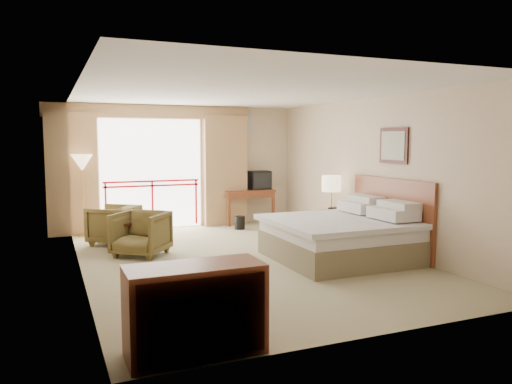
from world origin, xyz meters
name	(u,v)px	position (x,y,z in m)	size (l,w,h in m)	color
floor	(244,259)	(0.00, 0.00, 0.00)	(7.00, 7.00, 0.00)	#948B63
ceiling	(243,92)	(0.00, 0.00, 2.70)	(7.00, 7.00, 0.00)	white
wall_back	(187,167)	(0.00, 3.50, 1.35)	(5.00, 5.00, 0.00)	beige
wall_front	(375,201)	(0.00, -3.50, 1.35)	(5.00, 5.00, 0.00)	beige
wall_left	(79,182)	(-2.50, 0.00, 1.35)	(7.00, 7.00, 0.00)	beige
wall_right	(373,173)	(2.50, 0.00, 1.35)	(7.00, 7.00, 0.00)	beige
balcony_door	(152,174)	(-0.80, 3.48, 1.20)	(2.40, 2.40, 0.00)	white
balcony_railing	(152,192)	(-0.80, 3.46, 0.81)	(2.09, 0.03, 1.02)	#B50F18
curtain_left	(72,174)	(-2.45, 3.35, 1.25)	(1.00, 0.26, 2.50)	#966E49
curtain_right	(225,171)	(0.85, 3.35, 1.25)	(1.00, 0.26, 2.50)	#966E49
valance	(151,112)	(-0.80, 3.38, 2.55)	(4.40, 0.22, 0.28)	#966E49
hvac_vent	(241,123)	(1.30, 3.47, 2.35)	(0.50, 0.04, 0.50)	silver
bed	(342,236)	(1.50, -0.60, 0.38)	(2.13, 2.06, 0.97)	brown
headboard	(391,216)	(2.46, -0.60, 0.65)	(0.06, 2.10, 1.30)	maroon
framed_art	(394,146)	(2.47, -0.60, 1.85)	(0.04, 0.72, 0.60)	black
nightstand	(332,226)	(2.14, 0.78, 0.29)	(0.41, 0.49, 0.59)	maroon
table_lamp	(331,184)	(2.14, 0.83, 1.10)	(0.37, 0.37, 0.66)	tan
phone	(334,210)	(2.09, 0.63, 0.63)	(0.19, 0.15, 0.09)	black
desk	(247,197)	(1.40, 3.40, 0.61)	(1.20, 0.58, 0.79)	maroon
tv	(259,180)	(1.70, 3.34, 1.00)	(0.49, 0.39, 0.44)	black
coffee_maker	(233,185)	(1.05, 3.35, 0.91)	(0.12, 0.12, 0.26)	black
cup	(240,188)	(1.20, 3.30, 0.84)	(0.08, 0.08, 0.11)	white
wastebasket	(240,223)	(0.94, 2.64, 0.14)	(0.23, 0.23, 0.29)	black
armchair_far	(114,244)	(-1.79, 2.09, 0.00)	(0.78, 0.81, 0.73)	#4C3E1B
armchair_near	(141,255)	(-1.49, 0.93, 0.00)	(0.80, 0.82, 0.75)	#4C3E1B
side_table	(121,231)	(-1.75, 1.39, 0.35)	(0.47, 0.47, 0.52)	black
book	(121,222)	(-1.75, 1.39, 0.52)	(0.17, 0.23, 0.02)	white
floor_lamp	(82,166)	(-2.26, 3.15, 1.43)	(0.42, 0.42, 1.66)	tan
dresser	(195,310)	(-1.72, -3.21, 0.41)	(1.24, 0.53, 0.83)	maroon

